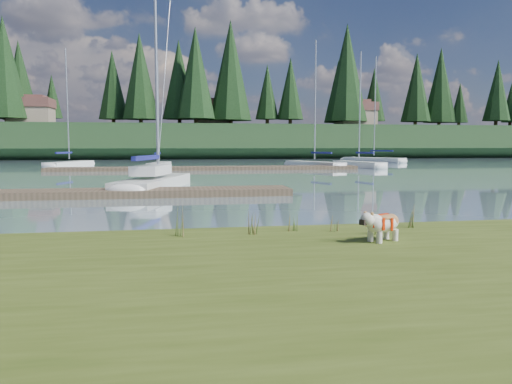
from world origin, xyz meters
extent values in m
plane|color=#7E9AA7|center=(0.00, 30.00, 0.00)|extent=(200.00, 200.00, 0.00)
cube|color=#404F19|center=(0.00, -6.00, 0.17)|extent=(60.00, 9.00, 0.35)
cube|color=black|center=(0.00, 73.00, 2.50)|extent=(200.00, 20.00, 5.00)
cylinder|color=silver|center=(2.71, -3.73, 0.46)|extent=(0.10, 0.10, 0.22)
cylinder|color=silver|center=(2.62, -3.53, 0.46)|extent=(0.10, 0.10, 0.22)
cylinder|color=silver|center=(3.10, -3.55, 0.46)|extent=(0.10, 0.10, 0.22)
cylinder|color=silver|center=(3.01, -3.35, 0.46)|extent=(0.10, 0.10, 0.22)
ellipsoid|color=silver|center=(2.87, -3.53, 0.69)|extent=(0.80, 0.62, 0.34)
ellipsoid|color=#9E6B3B|center=(2.87, -3.53, 0.80)|extent=(0.60, 0.51, 0.12)
ellipsoid|color=silver|center=(2.47, -3.71, 0.80)|extent=(0.34, 0.34, 0.25)
cube|color=black|center=(2.37, -3.76, 0.75)|extent=(0.12, 0.15, 0.10)
cube|color=silver|center=(-1.83, 12.28, 0.22)|extent=(3.71, 7.89, 0.70)
ellipsoid|color=silver|center=(-0.82, 16.00, 0.22)|extent=(2.17, 2.47, 0.70)
cylinder|color=silver|center=(-1.64, 12.96, 6.64)|extent=(0.14, 0.14, 11.67)
cube|color=navy|center=(-2.12, 11.19, 1.55)|extent=(1.11, 3.43, 0.20)
cube|color=silver|center=(-1.94, 11.86, 0.95)|extent=(1.92, 3.02, 0.45)
cube|color=#4C3D2C|center=(-4.00, 9.00, 0.15)|extent=(16.00, 2.00, 0.30)
cube|color=#4C3D2C|center=(2.00, 30.00, 0.15)|extent=(26.00, 2.20, 0.30)
cube|color=silver|center=(-10.40, 36.99, 0.22)|extent=(3.64, 6.64, 0.70)
ellipsoid|color=silver|center=(-9.28, 40.05, 0.22)|extent=(1.95, 2.16, 0.70)
cylinder|color=silver|center=(-10.40, 36.99, 5.90)|extent=(0.12, 0.12, 10.20)
cube|color=navy|center=(-10.71, 36.15, 1.40)|extent=(1.08, 2.51, 0.20)
cube|color=silver|center=(-2.01, 32.91, 0.22)|extent=(2.11, 5.58, 0.70)
ellipsoid|color=silver|center=(-1.57, 35.59, 0.22)|extent=(1.41, 1.66, 0.70)
cylinder|color=silver|center=(-2.01, 32.91, 5.09)|extent=(0.12, 0.12, 8.57)
cube|color=navy|center=(-2.13, 32.17, 1.40)|extent=(0.55, 2.17, 0.20)
cube|color=silver|center=(12.27, 32.85, 0.22)|extent=(4.20, 7.14, 0.70)
ellipsoid|color=silver|center=(10.91, 36.11, 0.22)|extent=(2.16, 2.37, 0.70)
cylinder|color=silver|center=(12.27, 32.85, 6.23)|extent=(0.12, 0.12, 10.86)
cube|color=navy|center=(12.64, 31.96, 1.40)|extent=(1.27, 2.67, 0.20)
cube|color=silver|center=(16.42, 32.32, 0.22)|extent=(3.17, 6.55, 0.70)
ellipsoid|color=silver|center=(15.54, 35.40, 0.22)|extent=(1.82, 2.06, 0.70)
cylinder|color=silver|center=(16.42, 32.32, 5.73)|extent=(0.12, 0.12, 9.87)
cube|color=navy|center=(16.66, 31.49, 1.40)|extent=(0.90, 2.50, 0.20)
cube|color=silver|center=(23.63, 45.76, 0.22)|extent=(5.75, 7.76, 0.70)
ellipsoid|color=silver|center=(21.53, 49.16, 0.22)|extent=(2.63, 2.77, 0.70)
cylinder|color=silver|center=(23.63, 45.76, 6.76)|extent=(0.12, 0.12, 11.93)
cube|color=navy|center=(24.20, 44.83, 1.40)|extent=(1.84, 2.81, 0.20)
cone|color=#475B23|center=(0.52, -2.41, 0.60)|extent=(0.03, 0.03, 0.51)
cone|color=brown|center=(0.63, -2.48, 0.55)|extent=(0.03, 0.03, 0.40)
cone|color=#475B23|center=(0.58, -2.38, 0.63)|extent=(0.03, 0.03, 0.56)
cone|color=brown|center=(0.66, -2.44, 0.53)|extent=(0.03, 0.03, 0.35)
cone|color=#475B23|center=(0.54, -2.49, 0.58)|extent=(0.03, 0.03, 0.46)
cone|color=#475B23|center=(1.42, -2.15, 0.54)|extent=(0.03, 0.03, 0.39)
cone|color=brown|center=(1.53, -2.22, 0.51)|extent=(0.03, 0.03, 0.31)
cone|color=#475B23|center=(1.48, -2.12, 0.56)|extent=(0.03, 0.03, 0.43)
cone|color=brown|center=(1.56, -2.18, 0.49)|extent=(0.03, 0.03, 0.27)
cone|color=#475B23|center=(1.44, -2.23, 0.53)|extent=(0.03, 0.03, 0.35)
cone|color=#475B23|center=(2.95, -2.78, 0.61)|extent=(0.03, 0.03, 0.52)
cone|color=brown|center=(3.06, -2.85, 0.56)|extent=(0.03, 0.03, 0.42)
cone|color=#475B23|center=(3.01, -2.75, 0.64)|extent=(0.03, 0.03, 0.57)
cone|color=brown|center=(3.09, -2.81, 0.53)|extent=(0.03, 0.03, 0.37)
cone|color=#475B23|center=(2.97, -2.86, 0.58)|extent=(0.03, 0.03, 0.47)
cone|color=#475B23|center=(-0.93, -2.36, 0.64)|extent=(0.03, 0.03, 0.57)
cone|color=brown|center=(-0.82, -2.43, 0.58)|extent=(0.03, 0.03, 0.46)
cone|color=#475B23|center=(-0.87, -2.33, 0.66)|extent=(0.03, 0.03, 0.63)
cone|color=brown|center=(-0.79, -2.39, 0.55)|extent=(0.03, 0.03, 0.40)
cone|color=#475B23|center=(-0.91, -2.44, 0.61)|extent=(0.03, 0.03, 0.51)
cone|color=#475B23|center=(2.23, -2.35, 0.51)|extent=(0.03, 0.03, 0.32)
cone|color=brown|center=(2.34, -2.42, 0.48)|extent=(0.03, 0.03, 0.26)
cone|color=#475B23|center=(2.29, -2.32, 0.53)|extent=(0.03, 0.03, 0.35)
cone|color=brown|center=(2.37, -2.38, 0.46)|extent=(0.03, 0.03, 0.22)
cone|color=#475B23|center=(2.25, -2.43, 0.49)|extent=(0.03, 0.03, 0.29)
cone|color=#475B23|center=(4.04, -2.18, 0.58)|extent=(0.03, 0.03, 0.46)
cone|color=brown|center=(4.15, -2.25, 0.54)|extent=(0.03, 0.03, 0.37)
cone|color=#475B23|center=(4.10, -2.15, 0.60)|extent=(0.03, 0.03, 0.51)
cone|color=brown|center=(4.18, -2.21, 0.51)|extent=(0.03, 0.03, 0.32)
cone|color=#475B23|center=(4.06, -2.26, 0.56)|extent=(0.03, 0.03, 0.42)
cube|color=#33281C|center=(0.00, -1.60, 0.07)|extent=(60.00, 0.50, 0.14)
cylinder|color=#382619|center=(-25.00, 68.00, 5.90)|extent=(0.60, 0.60, 1.80)
cone|color=black|center=(-25.00, 68.00, 13.55)|extent=(6.60, 6.60, 15.00)
cylinder|color=#382619|center=(-10.00, 72.00, 5.90)|extent=(0.60, 0.60, 1.80)
cone|color=black|center=(-10.00, 72.00, 11.75)|extent=(4.84, 4.84, 11.00)
cylinder|color=#382619|center=(3.00, 66.00, 5.90)|extent=(0.60, 0.60, 1.80)
cone|color=black|center=(3.00, 66.00, 13.10)|extent=(6.16, 6.16, 14.00)
cylinder|color=#382619|center=(15.00, 70.00, 5.90)|extent=(0.60, 0.60, 1.80)
cone|color=black|center=(15.00, 70.00, 10.85)|extent=(3.96, 3.96, 9.00)
cylinder|color=#382619|center=(28.00, 68.00, 5.90)|extent=(0.60, 0.60, 1.80)
cone|color=black|center=(28.00, 68.00, 14.00)|extent=(7.04, 7.04, 16.00)
cylinder|color=#382619|center=(42.00, 71.00, 5.90)|extent=(0.60, 0.60, 1.80)
cone|color=black|center=(42.00, 71.00, 12.20)|extent=(5.28, 5.28, 12.00)
cylinder|color=#382619|center=(55.00, 67.00, 5.90)|extent=(0.60, 0.60, 1.80)
cone|color=black|center=(55.00, 67.00, 11.52)|extent=(4.62, 4.62, 10.50)
cube|color=gray|center=(-22.00, 70.00, 6.40)|extent=(6.00, 5.00, 2.80)
cube|color=brown|center=(-22.00, 70.00, 8.50)|extent=(6.30, 5.30, 1.40)
cube|color=brown|center=(-22.00, 70.00, 9.30)|extent=(4.20, 3.60, 0.70)
cube|color=gray|center=(6.00, 71.00, 6.40)|extent=(6.00, 5.00, 2.80)
cube|color=brown|center=(6.00, 71.00, 8.50)|extent=(6.30, 5.30, 1.40)
cube|color=brown|center=(6.00, 71.00, 9.30)|extent=(4.20, 3.60, 0.70)
cube|color=gray|center=(30.00, 69.00, 6.40)|extent=(6.00, 5.00, 2.80)
cube|color=brown|center=(30.00, 69.00, 8.50)|extent=(6.30, 5.30, 1.40)
cube|color=brown|center=(30.00, 69.00, 9.30)|extent=(4.20, 3.60, 0.70)
camera|label=1|loc=(-1.04, -12.21, 2.15)|focal=35.00mm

